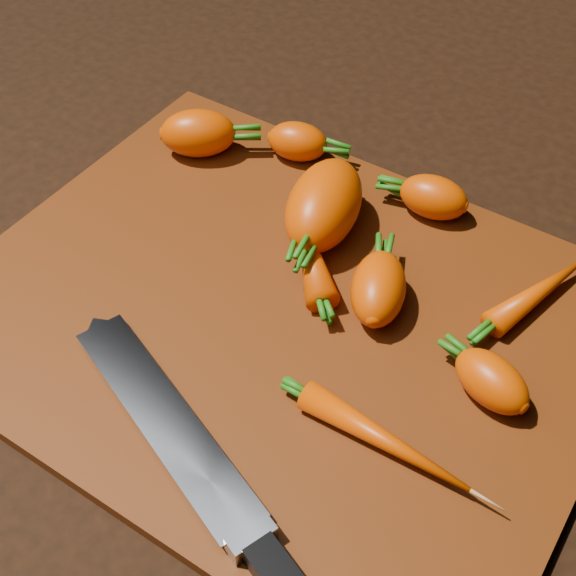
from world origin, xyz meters
The scene contains 12 objects.
ground centered at (0.00, 0.00, -0.01)m, with size 2.00×2.00×0.01m, color black.
cutting_board centered at (0.00, 0.00, 0.01)m, with size 0.50×0.40×0.01m, color #572309.
carrot_0 centered at (-0.18, 0.12, 0.03)m, with size 0.07×0.05×0.05m, color #DB4400.
carrot_1 centered at (-0.02, 0.10, 0.04)m, with size 0.10×0.06×0.06m, color #DB4400.
carrot_2 centered at (0.06, 0.05, 0.03)m, with size 0.07×0.04×0.04m, color #DB4400.
carrot_3 centered at (0.05, 0.17, 0.03)m, with size 0.06×0.04×0.04m, color #DB4400.
carrot_4 centered at (-0.09, 0.17, 0.03)m, with size 0.06×0.04×0.04m, color #DB4400.
carrot_5 centered at (0.17, 0.01, 0.03)m, with size 0.06×0.04×0.04m, color #DB4400.
carrot_6 centered at (0.16, 0.12, 0.02)m, with size 0.11×0.02×0.02m, color #DB4400.
carrot_7 centered at (0.13, -0.07, 0.02)m, with size 0.13×0.02×0.02m, color #DB4400.
carrot_8 centered at (-0.01, 0.05, 0.03)m, with size 0.11×0.03×0.03m, color #DB4400.
knife centered at (0.01, -0.14, 0.02)m, with size 0.32×0.15×0.02m.
Camera 1 is at (0.23, -0.34, 0.49)m, focal length 50.00 mm.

